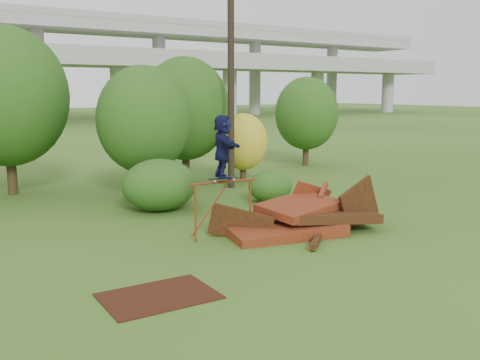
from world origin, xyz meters
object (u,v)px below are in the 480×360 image
scrap_pile (301,219)px  utility_pole (231,71)px  flat_plate (159,296)px  skater (223,146)px

scrap_pile → utility_pole: 8.81m
scrap_pile → flat_plate: scrap_pile is taller
flat_plate → utility_pole: size_ratio=0.23×
flat_plate → utility_pole: bearing=50.4°
skater → flat_plate: 5.22m
scrap_pile → utility_pole: size_ratio=0.56×
flat_plate → scrap_pile: bearing=22.4°
skater → scrap_pile: bearing=-89.2°
utility_pole → flat_plate: bearing=-129.6°
skater → utility_pole: 8.34m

